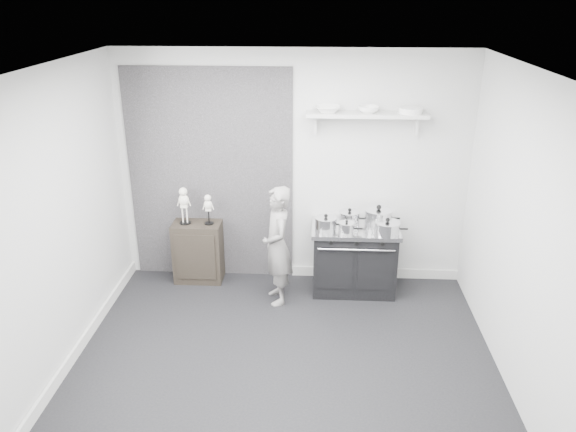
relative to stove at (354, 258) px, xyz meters
The scene contains 16 objects.
ground 1.69m from the stove, 116.15° to the right, with size 4.00×4.00×0.00m, color black.
room_shell 1.99m from the stove, 121.52° to the right, with size 4.02×3.62×2.71m.
wall_shelf 1.63m from the stove, 69.45° to the left, with size 1.30×0.26×0.24m.
stove is the anchor object (origin of this frame).
side_cabinet 1.84m from the stove, behind, with size 0.56×0.33×0.73m, color black.
child 0.95m from the stove, 160.85° to the right, with size 0.49×0.32×1.35m, color gray.
pot_front_left 0.58m from the stove, 165.66° to the right, with size 0.33×0.24×0.19m.
pot_back_left 0.48m from the stove, 124.53° to the left, with size 0.32×0.24×0.19m.
pot_back_right 0.55m from the stove, 16.49° to the left, with size 0.40×0.32×0.24m.
pot_front_right 0.59m from the stove, 26.82° to the right, with size 0.37×0.28×0.19m.
pot_front_center 0.49m from the stove, 123.85° to the right, with size 0.26×0.18×0.15m.
skeleton_full 2.06m from the stove, behind, with size 0.14×0.09×0.51m, color white, non-canonical shape.
skeleton_torso 1.78m from the stove, behind, with size 0.12×0.07×0.41m, color white, non-canonical shape.
bowl_large 1.72m from the stove, 150.48° to the left, with size 0.28×0.28×0.07m, color white.
bowl_small 1.69m from the stove, 64.94° to the left, with size 0.22×0.22×0.07m, color white.
plate_stack 1.77m from the stove, 19.88° to the left, with size 0.25×0.25×0.06m, color white.
Camera 1 is at (0.29, -4.34, 3.28)m, focal length 35.00 mm.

